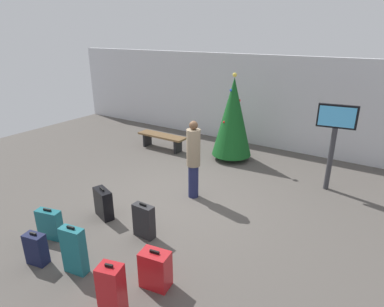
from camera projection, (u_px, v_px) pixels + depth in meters
The scene contains 13 objects.
ground_plane at pixel (179, 200), 7.34m from camera, with size 16.00×16.00×0.00m, color #514C47.
back_wall at pixel (261, 101), 10.46m from camera, with size 16.00×0.20×2.92m, color silver.
holiday_tree at pixel (233, 117), 9.26m from camera, with size 1.15×1.15×2.53m.
flight_info_kiosk at pixel (335, 132), 7.36m from camera, with size 0.85×0.21×2.07m.
waiting_bench at pixel (162, 138), 10.40m from camera, with size 1.66×0.44×0.48m.
traveller_0 at pixel (193, 158), 7.16m from camera, with size 0.43×0.43×1.80m.
suitcase_0 at pixel (74, 251), 5.01m from camera, with size 0.41×0.23×0.84m.
suitcase_1 at pixel (144, 221), 5.93m from camera, with size 0.41×0.18×0.69m.
suitcase_2 at pixel (103, 203), 6.57m from camera, with size 0.53×0.36×0.65m.
suitcase_3 at pixel (36, 249), 5.25m from camera, with size 0.37×0.26×0.58m.
suitcase_4 at pixel (155, 269), 4.77m from camera, with size 0.48×0.35×0.62m.
suitcase_5 at pixel (112, 289), 4.30m from camera, with size 0.38×0.33×0.78m.
suitcase_6 at pixel (50, 224), 5.91m from camera, with size 0.49×0.29×0.60m.
Camera 1 is at (3.79, -5.28, 3.59)m, focal length 30.24 mm.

